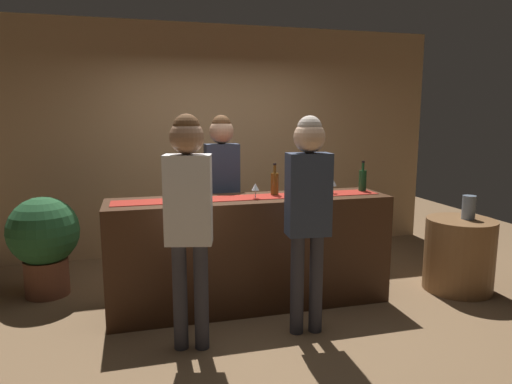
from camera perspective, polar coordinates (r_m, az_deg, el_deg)
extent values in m
plane|color=brown|center=(4.46, -0.67, -13.85)|extent=(10.00, 10.00, 0.00)
cube|color=tan|center=(5.96, -5.26, 6.41)|extent=(6.00, 0.12, 2.90)
cube|color=#3D2314|center=(4.28, -0.68, -7.51)|extent=(2.59, 0.60, 1.03)
cube|color=maroon|center=(4.16, -0.70, -0.67)|extent=(2.46, 0.28, 0.01)
cylinder|color=#B2C6C1|center=(4.11, -8.24, 0.55)|extent=(0.07, 0.07, 0.21)
cylinder|color=#B2C6C1|center=(4.09, -8.28, 2.52)|extent=(0.03, 0.03, 0.08)
cylinder|color=black|center=(4.08, -8.30, 3.17)|extent=(0.03, 0.03, 0.02)
cylinder|color=#194723|center=(4.62, 13.21, 1.37)|extent=(0.07, 0.07, 0.21)
cylinder|color=#194723|center=(4.60, 13.27, 3.13)|extent=(0.03, 0.03, 0.08)
cylinder|color=black|center=(4.59, 13.29, 3.71)|extent=(0.03, 0.03, 0.02)
cylinder|color=brown|center=(4.28, 2.35, 0.99)|extent=(0.07, 0.07, 0.21)
cylinder|color=brown|center=(4.26, 2.36, 2.88)|extent=(0.03, 0.03, 0.08)
cylinder|color=black|center=(4.25, 2.36, 3.51)|extent=(0.03, 0.03, 0.02)
cylinder|color=silver|center=(4.09, -0.08, -0.85)|extent=(0.06, 0.06, 0.00)
cylinder|color=silver|center=(4.08, -0.08, -0.31)|extent=(0.01, 0.01, 0.08)
cone|color=silver|center=(4.07, -0.08, 0.66)|extent=(0.07, 0.07, 0.06)
cylinder|color=silver|center=(4.42, 9.60, -0.22)|extent=(0.06, 0.06, 0.00)
cylinder|color=silver|center=(4.41, 9.61, 0.28)|extent=(0.01, 0.01, 0.08)
cone|color=silver|center=(4.40, 9.64, 1.18)|extent=(0.07, 0.07, 0.06)
cylinder|color=silver|center=(4.29, 6.98, -0.45)|extent=(0.06, 0.06, 0.00)
cylinder|color=silver|center=(4.28, 6.99, 0.07)|extent=(0.01, 0.01, 0.08)
cone|color=silver|center=(4.27, 7.01, 1.00)|extent=(0.07, 0.07, 0.06)
cylinder|color=#26262B|center=(4.84, -3.24, -6.75)|extent=(0.11, 0.11, 0.83)
cylinder|color=#26262B|center=(4.81, -5.12, -6.87)|extent=(0.11, 0.11, 0.83)
cube|color=#2D384C|center=(4.67, -4.29, 2.00)|extent=(0.34, 0.20, 0.66)
sphere|color=tan|center=(4.63, -4.36, 7.57)|extent=(0.25, 0.25, 0.25)
sphere|color=brown|center=(4.63, -4.37, 8.42)|extent=(0.19, 0.19, 0.19)
cylinder|color=#33333D|center=(3.78, 5.17, -11.49)|extent=(0.11, 0.11, 0.83)
cylinder|color=#33333D|center=(3.83, 7.53, -11.28)|extent=(0.11, 0.11, 0.83)
cube|color=#2D384C|center=(3.61, 6.57, -0.32)|extent=(0.35, 0.23, 0.66)
sphere|color=#DBAD89|center=(3.56, 6.71, 6.86)|extent=(0.25, 0.25, 0.25)
sphere|color=#AD9E8E|center=(3.56, 6.73, 7.96)|extent=(0.19, 0.19, 0.19)
cylinder|color=#33333D|center=(3.58, -9.49, -12.80)|extent=(0.11, 0.11, 0.83)
cylinder|color=#33333D|center=(3.56, -6.87, -12.86)|extent=(0.11, 0.11, 0.83)
cube|color=white|center=(3.36, -8.48, -0.96)|extent=(0.38, 0.27, 0.66)
sphere|color=#9E7051|center=(3.31, -8.68, 6.82)|extent=(0.25, 0.25, 0.25)
sphere|color=brown|center=(3.30, -8.71, 8.01)|extent=(0.20, 0.20, 0.20)
cylinder|color=brown|center=(5.12, 24.10, -7.18)|extent=(0.68, 0.68, 0.74)
cylinder|color=slate|center=(5.05, 25.12, -1.75)|extent=(0.13, 0.13, 0.24)
cylinder|color=brown|center=(5.06, -24.72, -9.65)|extent=(0.42, 0.42, 0.37)
sphere|color=#23562D|center=(4.93, -25.10, -4.46)|extent=(0.68, 0.68, 0.68)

